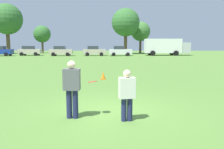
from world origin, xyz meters
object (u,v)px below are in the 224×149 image
frisbee (92,82)px  parked_car_mid_left (0,51)px  parked_car_far_right (120,51)px  parked_car_mid_right (60,51)px  traffic_cone (103,76)px  parked_car_near_right (94,51)px  box_truck (165,46)px  player_defender (126,93)px  player_thrower (71,86)px  parked_car_center (29,51)px

frisbee → parked_car_mid_left: (-20.04, 36.24, -0.13)m
parked_car_far_right → parked_car_mid_right: bearing=179.9°
traffic_cone → parked_car_near_right: bearing=95.4°
frisbee → parked_car_far_right: size_ratio=0.06×
parked_car_mid_right → box_truck: size_ratio=0.50×
parked_car_mid_right → player_defender: bearing=-75.0°
player_thrower → parked_car_mid_right: size_ratio=0.40×
parked_car_mid_right → box_truck: box_truck is taller
player_defender → frisbee: size_ratio=5.33×
parked_car_far_right → box_truck: 9.08m
parked_car_mid_left → box_truck: size_ratio=0.50×
player_thrower → parked_car_far_right: size_ratio=0.40×
traffic_cone → box_truck: size_ratio=0.06×
box_truck → traffic_cone: bearing=-109.6°
player_thrower → traffic_cone: (0.62, 7.72, -0.73)m
traffic_cone → parked_car_far_right: 29.18m
traffic_cone → parked_car_mid_right: size_ratio=0.11×
parked_car_near_right → frisbee: bearing=-85.7°
parked_car_near_right → parked_car_far_right: bearing=-4.6°
box_truck → parked_car_near_right: bearing=-174.9°
player_defender → parked_car_far_right: (1.08, 37.06, 0.11)m
parked_car_center → box_truck: (26.17, 0.44, 0.83)m
player_thrower → traffic_cone: 7.78m
frisbee → box_truck: size_ratio=0.03×
player_defender → parked_car_mid_left: bearing=119.8°
frisbee → parked_car_far_right: bearing=86.7°
frisbee → parked_car_far_right: parked_car_far_right is taller
player_thrower → frisbee: player_thrower is taller
player_thrower → traffic_cone: bearing=85.4°
player_thrower → box_truck: size_ratio=0.20×
parked_car_mid_right → parked_car_far_right: size_ratio=1.00×
frisbee → parked_car_near_right: (-2.77, 36.99, -0.13)m
parked_car_center → box_truck: 26.18m
player_defender → frisbee: 1.14m
parked_car_center → parked_car_near_right: same height
player_thrower → parked_car_mid_right: parked_car_mid_right is taller
parked_car_mid_left → parked_car_near_right: (17.28, 0.75, 0.00)m
parked_car_mid_left → parked_car_near_right: 17.29m
player_defender → parked_car_far_right: parked_car_far_right is taller
player_thrower → parked_car_mid_right: 37.77m
player_defender → parked_car_mid_right: bearing=105.0°
player_thrower → parked_car_mid_left: bearing=118.1°
player_defender → parked_car_far_right: 37.08m
box_truck → frisbee: bearing=-106.0°
player_defender → parked_car_mid_left: 42.31m
frisbee → parked_car_center: 40.72m
parked_car_center → parked_car_far_right: bearing=-3.9°
parked_car_mid_left → frisbee: bearing=-61.1°
player_thrower → parked_car_mid_left: parked_car_mid_left is taller
frisbee → parked_car_near_right: 37.09m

